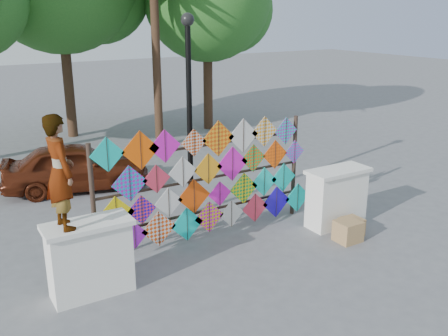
{
  "coord_description": "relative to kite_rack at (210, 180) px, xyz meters",
  "views": [
    {
      "loc": [
        -4.62,
        -7.56,
        4.48
      ],
      "look_at": [
        0.33,
        0.6,
        1.48
      ],
      "focal_mm": 40.0,
      "sensor_mm": 36.0,
      "label": 1
    }
  ],
  "objects": [
    {
      "name": "lamppost",
      "position": [
        0.22,
        1.27,
        1.47
      ],
      "size": [
        0.28,
        0.28,
        4.46
      ],
      "color": "black",
      "rests_on": "ground"
    },
    {
      "name": "cardboard_box_far",
      "position": [
        2.53,
        -1.49,
        -1.04
      ],
      "size": [
        0.43,
        0.4,
        0.37
      ],
      "primitive_type": "cube",
      "color": "#AE7B54",
      "rests_on": "ground"
    },
    {
      "name": "sedan",
      "position": [
        -1.57,
        4.3,
        -0.59
      ],
      "size": [
        3.92,
        2.31,
        1.25
      ],
      "primitive_type": "imported",
      "rotation": [
        0.0,
        0.0,
        1.33
      ],
      "color": "#501D0D",
      "rests_on": "ground"
    },
    {
      "name": "kite_rack",
      "position": [
        0.0,
        0.0,
        0.0
      ],
      "size": [
        4.98,
        0.24,
        2.43
      ],
      "color": "#2F211A",
      "rests_on": "ground"
    },
    {
      "name": "parapet_right",
      "position": [
        2.62,
        -0.93,
        -0.57
      ],
      "size": [
        1.4,
        0.65,
        1.28
      ],
      "color": "white",
      "rests_on": "ground"
    },
    {
      "name": "cardboard_box_near",
      "position": [
        2.27,
        -1.67,
        -1.0
      ],
      "size": [
        0.49,
        0.44,
        0.44
      ],
      "primitive_type": "cube",
      "color": "#AE7B54",
      "rests_on": "ground"
    },
    {
      "name": "vendor_woman",
      "position": [
        -3.12,
        -0.93,
        0.95
      ],
      "size": [
        0.49,
        0.69,
        1.79
      ],
      "primitive_type": "imported",
      "rotation": [
        0.0,
        0.0,
        1.67
      ],
      "color": "#99999E",
      "rests_on": "parapet_left"
    },
    {
      "name": "parapet_left",
      "position": [
        -2.78,
        -0.93,
        -0.57
      ],
      "size": [
        1.4,
        0.65,
        1.28
      ],
      "color": "white",
      "rests_on": "ground"
    },
    {
      "name": "ground",
      "position": [
        -0.08,
        -0.73,
        -1.22
      ],
      "size": [
        80.0,
        80.0,
        0.0
      ],
      "primitive_type": "plane",
      "color": "slate",
      "rests_on": "ground"
    }
  ]
}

